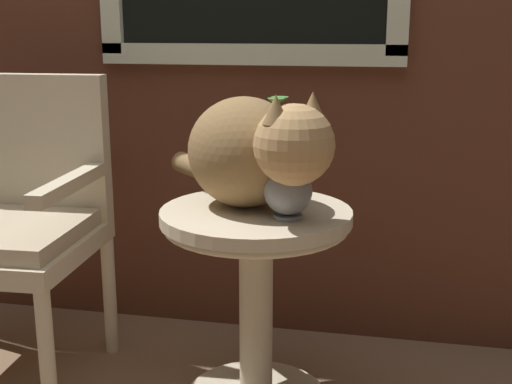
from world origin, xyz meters
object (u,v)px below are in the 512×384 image
wicker_side_table (256,274)px  wicker_chair (11,213)px  pewter_vase_with_ivy (288,183)px  cat (253,151)px

wicker_side_table → wicker_chair: wicker_chair is taller
wicker_side_table → pewter_vase_with_ivy: pewter_vase_with_ivy is taller
pewter_vase_with_ivy → wicker_chair: bearing=171.9°
cat → pewter_vase_with_ivy: 0.15m
wicker_chair → cat: 0.81m
wicker_side_table → pewter_vase_with_ivy: bearing=-35.3°
cat → wicker_chair: bearing=176.4°
wicker_side_table → cat: cat is taller
pewter_vase_with_ivy → wicker_side_table: bearing=144.7°
pewter_vase_with_ivy → cat: bearing=144.5°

